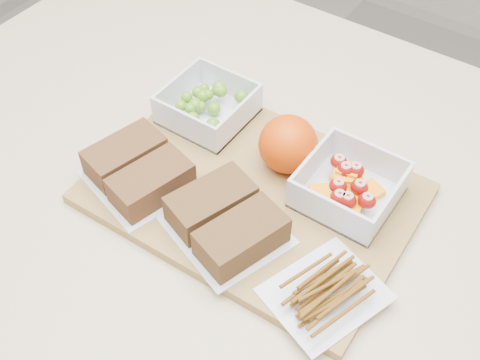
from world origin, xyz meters
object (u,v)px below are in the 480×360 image
Objects in this scene: orange at (288,144)px; sandwich_bag_center at (226,220)px; pretzel_bag at (326,288)px; cutting_board at (253,193)px; sandwich_bag_left at (138,170)px; fruit_container at (348,187)px; grape_container at (209,106)px.

orange is 0.46× the size of sandwich_bag_center.
pretzel_bag is (0.15, -0.01, -0.01)m from sandwich_bag_center.
sandwich_bag_left is (-0.14, -0.07, 0.03)m from cutting_board.
orange is (0.01, 0.07, 0.05)m from cutting_board.
cutting_board is 5.17× the size of orange.
sandwich_bag_left is at bearing -137.25° from orange.
orange is at bearing 176.92° from fruit_container.
orange reaches higher than grape_container.
orange is at bearing 77.63° from cutting_board.
grape_container is 0.98× the size of fruit_container.
sandwich_bag_center is at bearing -47.87° from grape_container.
grape_container is 0.67× the size of sandwich_bag_center.
orange is at bearing -7.37° from grape_container.
pretzel_bag is (0.05, -0.15, -0.01)m from fruit_container.
cutting_board is 2.38× the size of sandwich_bag_center.
fruit_container is 1.49× the size of orange.
fruit_container is 0.28m from sandwich_bag_left.
cutting_board is 3.55× the size of grape_container.
pretzel_bag reaches higher than cutting_board.
sandwich_bag_left is at bearing 178.73° from sandwich_bag_center.
fruit_container reaches higher than grape_container.
sandwich_bag_center is at bearing -1.27° from sandwich_bag_left.
sandwich_bag_center is at bearing -90.85° from orange.
grape_container reaches higher than sandwich_bag_center.
sandwich_bag_left is (-0.00, -0.16, -0.00)m from grape_container.
pretzel_bag is at bearing -30.10° from grape_container.
pretzel_bag is at bearing -45.92° from orange.
sandwich_bag_center is at bearing -126.17° from fruit_container.
fruit_container reaches higher than sandwich_bag_left.
grape_container is 0.16m from sandwich_bag_left.
grape_container is at bearing 174.33° from fruit_container.
grape_container is 1.46× the size of orange.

